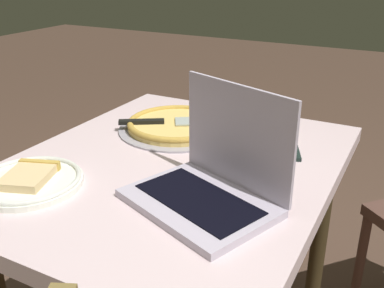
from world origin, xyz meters
The scene contains 5 objects.
dining_table centered at (0.00, 0.00, 0.68)m, with size 1.00×0.82×0.77m.
laptop centered at (0.14, 0.18, 0.82)m, with size 0.33×0.38×0.26m.
pizza_plate centered at (0.28, -0.24, 0.78)m, with size 0.26×0.26×0.04m.
pizza_tray centered at (-0.21, -0.11, 0.79)m, with size 0.37×0.37×0.04m.
table_knife centered at (-0.24, 0.26, 0.77)m, with size 0.22×0.10×0.01m.
Camera 1 is at (0.93, 0.55, 1.28)m, focal length 41.62 mm.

